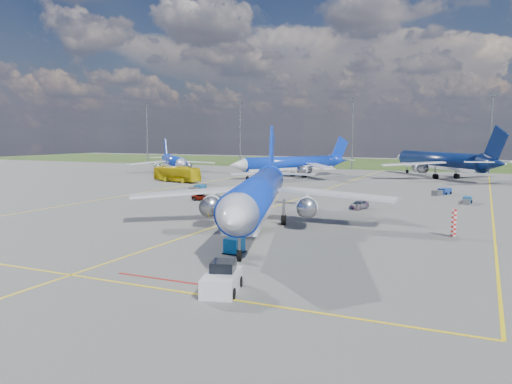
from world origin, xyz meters
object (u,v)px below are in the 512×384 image
at_px(bg_jet_nw, 174,173).
at_px(pushback_tug, 222,280).
at_px(apron_bus, 177,174).
at_px(service_car_c, 359,205).
at_px(service_car_b, 204,197).
at_px(baggage_tug_c, 198,188).
at_px(service_car_a, 232,195).
at_px(main_airliner, 258,229).
at_px(uld_container, 234,245).
at_px(baggage_tug_e, 442,192).
at_px(baggage_tug_w, 467,200).
at_px(warning_post, 454,223).
at_px(bg_jet_n, 439,178).
at_px(bg_jet_nnw, 290,177).

xyz_separation_m(bg_jet_nw, pushback_tug, (65.74, -91.70, 0.81)).
distance_m(apron_bus, service_car_c, 55.14).
height_order(apron_bus, service_car_b, apron_bus).
bearing_deg(baggage_tug_c, service_car_a, -37.14).
xyz_separation_m(main_airliner, baggage_tug_c, (-26.90, 31.09, 0.54)).
xyz_separation_m(bg_jet_nw, uld_container, (61.32, -81.20, 0.70)).
xyz_separation_m(service_car_b, baggage_tug_e, (35.49, 25.21, -0.04)).
bearing_deg(uld_container, pushback_tug, -65.61).
xyz_separation_m(service_car_b, baggage_tug_w, (40.00, 14.37, -0.10)).
distance_m(bg_jet_nw, main_airliner, 90.68).
distance_m(service_car_c, baggage_tug_e, 25.99).
relative_size(warning_post, bg_jet_n, 0.06).
relative_size(uld_container, apron_bus, 0.13).
relative_size(bg_jet_n, baggage_tug_w, 10.86).
distance_m(bg_jet_nw, bg_jet_n, 72.88).
distance_m(apron_bus, baggage_tug_e, 58.63).
relative_size(service_car_c, baggage_tug_c, 0.78).
distance_m(uld_container, baggage_tug_w, 49.28).
height_order(uld_container, service_car_c, uld_container).
bearing_deg(pushback_tug, apron_bus, 108.82).
height_order(bg_jet_nnw, service_car_a, bg_jet_nnw).
distance_m(bg_jet_nnw, baggage_tug_e, 45.94).
relative_size(uld_container, service_car_a, 0.52).
relative_size(warning_post, bg_jet_nw, 0.08).
bearing_deg(pushback_tug, baggage_tug_w, 59.28).
distance_m(pushback_tug, uld_container, 11.39).
xyz_separation_m(uld_container, service_car_a, (-18.80, 36.00, -0.12)).
xyz_separation_m(bg_jet_nnw, baggage_tug_w, (43.40, -35.29, 0.46)).
xyz_separation_m(bg_jet_n, service_car_c, (-6.05, -63.26, 0.59)).
bearing_deg(uld_container, bg_jet_n, 85.57).
relative_size(warning_post, baggage_tug_e, 0.60).
bearing_deg(warning_post, apron_bus, 146.26).
xyz_separation_m(uld_container, service_car_b, (-21.71, 31.39, -0.14)).
distance_m(apron_bus, baggage_tug_w, 64.31).
height_order(bg_jet_nnw, uld_container, bg_jet_nnw).
bearing_deg(bg_jet_n, baggage_tug_w, 62.30).
distance_m(warning_post, baggage_tug_c, 54.71).
bearing_deg(baggage_tug_e, bg_jet_nw, -173.22).
distance_m(warning_post, main_airliner, 21.33).
distance_m(pushback_tug, service_car_c, 43.01).
relative_size(main_airliner, service_car_a, 13.37).
bearing_deg(baggage_tug_w, pushback_tug, -102.59).
relative_size(bg_jet_n, main_airliner, 1.06).
bearing_deg(service_car_b, baggage_tug_c, 25.77).
distance_m(bg_jet_n, baggage_tug_c, 66.25).
bearing_deg(baggage_tug_c, main_airliner, -54.28).
distance_m(apron_bus, baggage_tug_c, 21.34).
distance_m(baggage_tug_w, baggage_tug_c, 48.23).
xyz_separation_m(bg_jet_n, baggage_tug_c, (-39.93, -52.86, 0.54)).
bearing_deg(main_airliner, service_car_b, 115.52).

